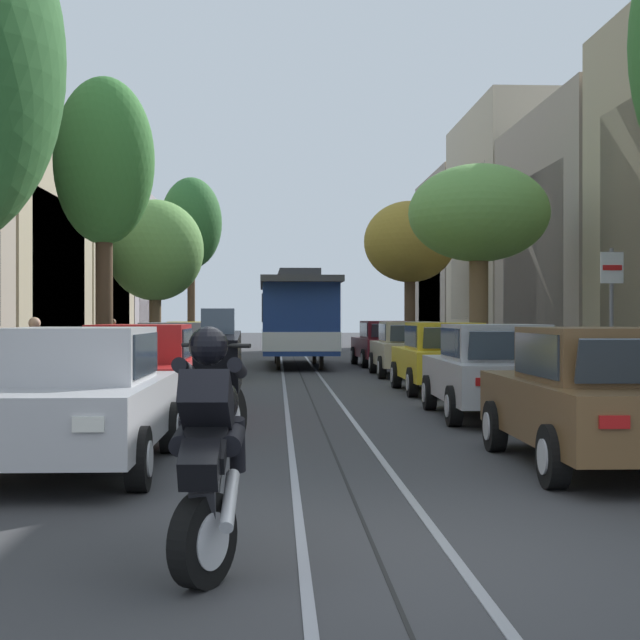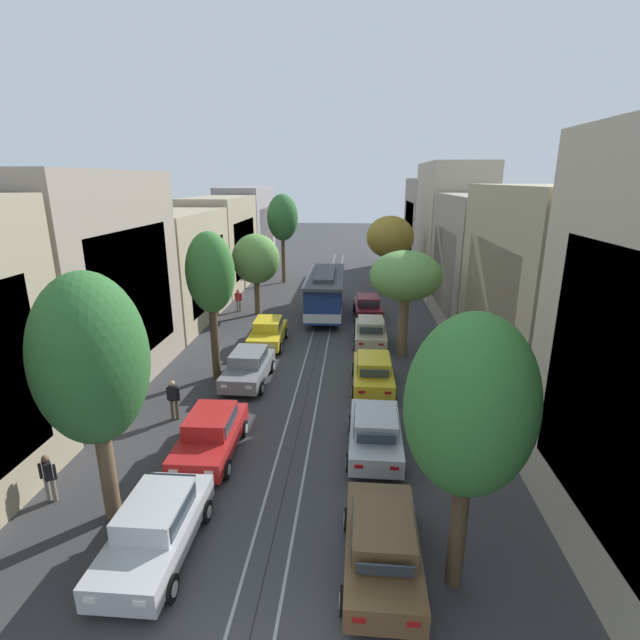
{
  "view_description": "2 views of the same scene",
  "coord_description": "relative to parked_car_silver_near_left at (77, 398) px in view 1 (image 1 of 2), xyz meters",
  "views": [
    {
      "loc": [
        -0.71,
        -6.95,
        1.69
      ],
      "look_at": [
        0.71,
        24.56,
        1.62
      ],
      "focal_mm": 54.0,
      "sensor_mm": 36.0,
      "label": 1
    },
    {
      "loc": [
        2.09,
        -5.99,
        9.48
      ],
      "look_at": [
        0.0,
        21.68,
        1.16
      ],
      "focal_mm": 26.46,
      "sensor_mm": 36.0,
      "label": 2
    }
  ],
  "objects": [
    {
      "name": "trolley_track_rails",
      "position": [
        2.93,
        20.98,
        -0.79
      ],
      "size": [
        1.14,
        61.58,
        0.01
      ],
      "color": "gray",
      "rests_on": "ground"
    },
    {
      "name": "pedestrian_on_left_pavement",
      "position": [
        -2.24,
        7.12,
        0.16
      ],
      "size": [
        0.55,
        0.28,
        1.7
      ],
      "color": "#4C4233",
      "rests_on": "ground"
    },
    {
      "name": "cable_car_trolley",
      "position": [
        2.93,
        22.63,
        0.86
      ],
      "size": [
        2.7,
        9.16,
        3.28
      ],
      "color": "navy",
      "rests_on": "ground"
    },
    {
      "name": "street_tree_kerb_right_second",
      "position": [
        7.72,
        15.21,
        3.68
      ],
      "size": [
        3.84,
        3.78,
        5.87
      ],
      "color": "brown",
      "rests_on": "ground"
    },
    {
      "name": "street_tree_kerb_left_second",
      "position": [
        -1.74,
        11.45,
        4.38
      ],
      "size": [
        2.3,
        2.02,
        7.22
      ],
      "color": "#4C3826",
      "rests_on": "ground"
    },
    {
      "name": "pedestrian_on_right_pavement",
      "position": [
        -3.58,
        23.54,
        0.13
      ],
      "size": [
        0.55,
        0.32,
        1.65
      ],
      "color": "slate",
      "rests_on": "ground"
    },
    {
      "name": "parked_car_maroon_fifth_right",
      "position": [
        5.98,
        22.71,
        0.0
      ],
      "size": [
        2.15,
        4.42,
        1.58
      ],
      "color": "maroon",
      "rests_on": "ground"
    },
    {
      "name": "ground_plane",
      "position": [
        2.93,
        17.62,
        -0.8
      ],
      "size": [
        160.0,
        160.0,
        0.0
      ],
      "primitive_type": "plane",
      "color": "#38383A"
    },
    {
      "name": "street_tree_kerb_left_mid",
      "position": [
        -2.03,
        23.0,
        3.22
      ],
      "size": [
        3.39,
        3.1,
        5.82
      ],
      "color": "brown",
      "rests_on": "ground"
    },
    {
      "name": "parked_car_grey_mid_left",
      "position": [
        -0.02,
        10.99,
        0.0
      ],
      "size": [
        2.07,
        4.39,
        1.58
      ],
      "color": "slate",
      "rests_on": "ground"
    },
    {
      "name": "parked_car_silver_second_right",
      "position": [
        5.86,
        5.31,
        0.0
      ],
      "size": [
        2.05,
        4.38,
        1.58
      ],
      "color": "#B7B7BC",
      "rests_on": "ground"
    },
    {
      "name": "street_tree_kerb_left_fourth",
      "position": [
        -1.75,
        34.01,
        5.23
      ],
      "size": [
        2.84,
        3.1,
        8.2
      ],
      "color": "brown",
      "rests_on": "ground"
    },
    {
      "name": "parked_car_brown_near_right",
      "position": [
        5.84,
        -0.13,
        0.0
      ],
      "size": [
        2.03,
        4.38,
        1.58
      ],
      "color": "brown",
      "rests_on": "ground"
    },
    {
      "name": "street_tree_kerb_right_mid",
      "position": [
        7.83,
        29.6,
        4.05
      ],
      "size": [
        3.88,
        3.53,
        6.62
      ],
      "color": "#4C3826",
      "rests_on": "ground"
    },
    {
      "name": "parked_car_yellow_mid_right",
      "position": [
        5.96,
        10.79,
        0.0
      ],
      "size": [
        2.01,
        4.37,
        1.58
      ],
      "color": "gold",
      "rests_on": "ground"
    },
    {
      "name": "parked_car_yellow_fourth_left",
      "position": [
        -0.04,
        16.31,
        0.0
      ],
      "size": [
        2.06,
        4.39,
        1.58
      ],
      "color": "gold",
      "rests_on": "ground"
    },
    {
      "name": "parked_car_silver_near_left",
      "position": [
        0.0,
        0.0,
        0.0
      ],
      "size": [
        2.01,
        4.36,
        1.58
      ],
      "color": "#B7B7BC",
      "rests_on": "ground"
    },
    {
      "name": "building_facade_right",
      "position": [
        13.24,
        18.91,
        4.17
      ],
      "size": [
        5.91,
        53.28,
        10.82
      ],
      "color": "#BCAD93",
      "rests_on": "ground"
    },
    {
      "name": "parked_car_beige_fourth_right",
      "position": [
        6.01,
        16.95,
        0.0
      ],
      "size": [
        2.02,
        4.37,
        1.58
      ],
      "color": "#C1B28E",
      "rests_on": "ground"
    },
    {
      "name": "parked_car_red_second_left",
      "position": [
        0.03,
        4.71,
        0.0
      ],
      "size": [
        2.04,
        4.38,
        1.58
      ],
      "color": "red",
      "rests_on": "ground"
    },
    {
      "name": "street_sign_post",
      "position": [
        7.35,
        3.75,
        0.91
      ],
      "size": [
        0.36,
        0.07,
        2.76
      ],
      "color": "slate",
      "rests_on": "ground"
    },
    {
      "name": "motorcycle_with_rider",
      "position": [
        1.78,
        -4.27,
        0.12
      ],
      "size": [
        0.51,
        1.87,
        1.76
      ],
      "color": "black",
      "rests_on": "ground"
    }
  ]
}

